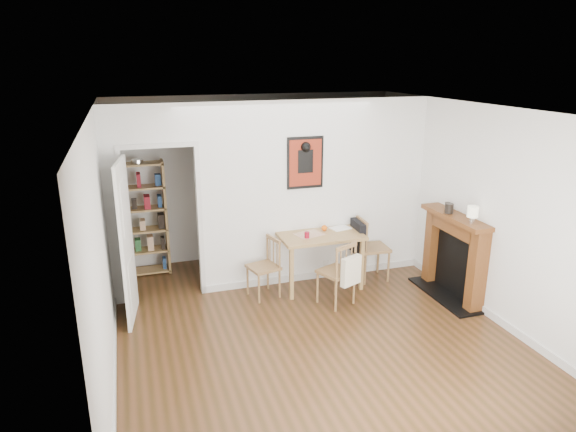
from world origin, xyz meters
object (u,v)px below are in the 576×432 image
object	(u,v)px
notebook	(340,228)
ceramic_jar_b	(448,206)
orange_fruit	(324,228)
mantel_lamp	(473,213)
bookshelf	(142,220)
chair_left	(263,268)
dining_table	(320,240)
fireplace	(455,253)
red_glass	(307,235)
ceramic_jar_a	(449,208)
chair_front	(337,272)
chair_right	(371,248)

from	to	relation	value
notebook	ceramic_jar_b	world-z (taller)	ceramic_jar_b
orange_fruit	mantel_lamp	world-z (taller)	mantel_lamp
bookshelf	notebook	bearing A→B (deg)	-22.28
chair_left	orange_fruit	size ratio (longest dim) A/B	10.13
dining_table	fireplace	world-z (taller)	fireplace
red_glass	orange_fruit	size ratio (longest dim) A/B	1.08
ceramic_jar_a	red_glass	bearing A→B (deg)	160.22
orange_fruit	chair_front	bearing A→B (deg)	-97.36
chair_right	bookshelf	size ratio (longest dim) A/B	0.55
bookshelf	orange_fruit	world-z (taller)	bookshelf
ceramic_jar_a	chair_front	bearing A→B (deg)	173.97
notebook	ceramic_jar_a	xyz separation A→B (m)	(1.17, -0.87, 0.43)
red_glass	mantel_lamp	xyz separation A→B (m)	(1.79, -1.08, 0.46)
chair_right	bookshelf	bearing A→B (deg)	158.79
bookshelf	ceramic_jar_a	size ratio (longest dim) A/B	12.95
chair_front	fireplace	distance (m)	1.63
ceramic_jar_a	bookshelf	bearing A→B (deg)	152.88
chair_front	mantel_lamp	world-z (taller)	mantel_lamp
ceramic_jar_a	ceramic_jar_b	distance (m)	0.22
red_glass	notebook	xyz separation A→B (m)	(0.59, 0.24, -0.04)
dining_table	notebook	distance (m)	0.39
red_glass	notebook	bearing A→B (deg)	22.05
red_glass	orange_fruit	bearing A→B (deg)	33.00
chair_front	ceramic_jar_b	bearing A→B (deg)	1.06
mantel_lamp	chair_front	bearing A→B (deg)	158.60
chair_front	fireplace	size ratio (longest dim) A/B	0.70
notebook	ceramic_jar_a	bearing A→B (deg)	-36.79
chair_left	mantel_lamp	bearing A→B (deg)	-24.88
red_glass	dining_table	bearing A→B (deg)	28.45
fireplace	mantel_lamp	distance (m)	0.77
mantel_lamp	ceramic_jar_b	distance (m)	0.64
chair_right	ceramic_jar_b	world-z (taller)	ceramic_jar_b
notebook	ceramic_jar_b	size ratio (longest dim) A/B	3.04
red_glass	orange_fruit	distance (m)	0.41
ceramic_jar_a	ceramic_jar_b	world-z (taller)	ceramic_jar_a
dining_table	bookshelf	size ratio (longest dim) A/B	0.67
notebook	red_glass	bearing A→B (deg)	-157.95
chair_front	orange_fruit	distance (m)	0.80
dining_table	red_glass	size ratio (longest dim) A/B	13.09
chair_right	bookshelf	xyz separation A→B (m)	(-3.14, 1.22, 0.36)
notebook	ceramic_jar_b	xyz separation A→B (m)	(1.27, -0.68, 0.41)
chair_front	ceramic_jar_b	world-z (taller)	ceramic_jar_b
orange_fruit	ceramic_jar_a	xyz separation A→B (m)	(1.42, -0.85, 0.40)
bookshelf	ceramic_jar_a	world-z (taller)	bookshelf
orange_fruit	chair_right	bearing A→B (deg)	-7.83
fireplace	orange_fruit	size ratio (longest dim) A/B	15.30
chair_right	chair_front	distance (m)	0.99
chair_front	bookshelf	world-z (taller)	bookshelf
chair_front	ceramic_jar_b	distance (m)	1.79
chair_left	fireplace	world-z (taller)	fireplace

